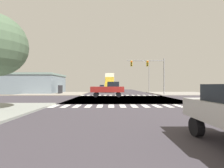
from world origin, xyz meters
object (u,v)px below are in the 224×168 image
(traffic_signal_mast, at_px, (150,68))
(street_lamp, at_px, (148,73))
(box_truck_farside_1, at_px, (110,82))
(pickup_leading_1, at_px, (108,89))
(bank_building, at_px, (35,84))
(sedan_nearside_1, at_px, (102,87))
(sedan_crossing_2, at_px, (110,87))

(traffic_signal_mast, relative_size, street_lamp, 0.87)
(box_truck_farside_1, bearing_deg, traffic_signal_mast, 120.41)
(traffic_signal_mast, xyz_separation_m, street_lamp, (2.22, 10.73, -0.22))
(traffic_signal_mast, bearing_deg, pickup_leading_1, -150.79)
(traffic_signal_mast, xyz_separation_m, bank_building, (-24.32, 7.50, -2.79))
(traffic_signal_mast, height_order, pickup_leading_1, traffic_signal_mast)
(traffic_signal_mast, bearing_deg, sedan_nearside_1, 108.22)
(sedan_crossing_2, xyz_separation_m, pickup_leading_1, (-0.12, -26.50, 0.17))
(bank_building, bearing_deg, pickup_leading_1, -34.75)
(street_lamp, relative_size, pickup_leading_1, 1.55)
(bank_building, xyz_separation_m, box_truck_farside_1, (16.96, 5.05, 0.39))
(bank_building, relative_size, pickup_leading_1, 2.51)
(traffic_signal_mast, bearing_deg, bank_building, 162.87)
(street_lamp, xyz_separation_m, pickup_leading_1, (-9.71, -14.91, -3.45))
(box_truck_farside_1, distance_m, pickup_leading_1, 16.78)
(pickup_leading_1, bearing_deg, traffic_signal_mast, 119.21)
(box_truck_farside_1, distance_m, sedan_crossing_2, 9.87)
(box_truck_farside_1, xyz_separation_m, pickup_leading_1, (-0.12, -16.73, -1.27))
(bank_building, bearing_deg, box_truck_farside_1, 16.58)
(traffic_signal_mast, distance_m, street_lamp, 10.96)
(street_lamp, relative_size, box_truck_farside_1, 1.10)
(street_lamp, relative_size, bank_building, 0.62)
(sedan_crossing_2, bearing_deg, bank_building, 41.14)
(pickup_leading_1, bearing_deg, sedan_nearside_1, -175.38)
(sedan_nearside_1, bearing_deg, traffic_signal_mast, 108.22)
(street_lamp, xyz_separation_m, sedan_nearside_1, (-12.59, 20.77, -3.63))
(bank_building, relative_size, sedan_crossing_2, 2.97)
(bank_building, height_order, pickup_leading_1, bank_building)
(street_lamp, bearing_deg, bank_building, -173.06)
(pickup_leading_1, bearing_deg, bank_building, -124.75)
(traffic_signal_mast, bearing_deg, box_truck_farside_1, 120.41)
(street_lamp, height_order, box_truck_farside_1, street_lamp)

